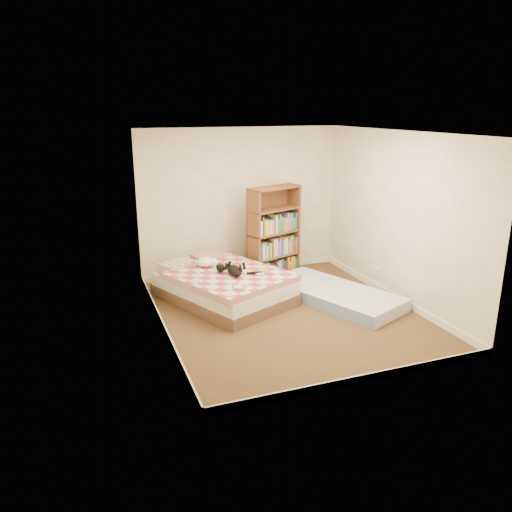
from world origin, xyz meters
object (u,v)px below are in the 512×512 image
object	(u,v)px
floor_mattress	(334,294)
white_dog	(206,262)
bookshelf	(273,245)
black_cat	(234,270)
bed	(223,285)

from	to	relation	value
floor_mattress	white_dog	distance (m)	2.00
bookshelf	white_dog	world-z (taller)	bookshelf
floor_mattress	white_dog	size ratio (longest dim) A/B	6.30
bookshelf	black_cat	bearing A→B (deg)	-157.29
bed	black_cat	xyz separation A→B (m)	(0.10, -0.22, 0.30)
bed	black_cat	bearing A→B (deg)	-88.74
bed	black_cat	world-z (taller)	black_cat
bookshelf	black_cat	world-z (taller)	bookshelf
bookshelf	white_dog	size ratio (longest dim) A/B	4.75
bookshelf	white_dog	bearing A→B (deg)	178.19
bed	white_dog	world-z (taller)	white_dog
floor_mattress	black_cat	xyz separation A→B (m)	(-1.45, 0.39, 0.44)
bookshelf	black_cat	xyz separation A→B (m)	(-1.00, -0.93, -0.04)
bed	bookshelf	bearing A→B (deg)	8.36
bed	black_cat	distance (m)	0.38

